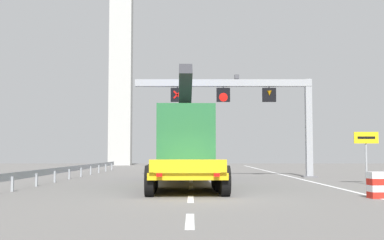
% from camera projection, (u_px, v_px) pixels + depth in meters
% --- Properties ---
extents(ground, '(112.00, 112.00, 0.00)m').
position_uv_depth(ground, '(197.00, 197.00, 17.20)').
color(ground, slate).
extents(lane_markings, '(0.20, 40.31, 0.01)m').
position_uv_depth(lane_markings, '(190.00, 178.00, 30.02)').
color(lane_markings, silver).
rests_on(lane_markings, ground).
extents(edge_line_right, '(0.20, 63.00, 0.01)m').
position_uv_depth(edge_line_right, '(299.00, 179.00, 29.19)').
color(edge_line_right, silver).
rests_on(edge_line_right, ground).
extents(overhead_lane_gantry, '(11.64, 0.90, 6.60)m').
position_uv_depth(overhead_lane_gantry, '(246.00, 98.00, 31.93)').
color(overhead_lane_gantry, '#9EA0A5').
rests_on(overhead_lane_gantry, ground).
extents(heavy_haul_truck_yellow, '(3.45, 14.14, 5.30)m').
position_uv_depth(heavy_haul_truck_yellow, '(182.00, 144.00, 25.07)').
color(heavy_haul_truck_yellow, yellow).
rests_on(heavy_haul_truck_yellow, ground).
extents(exit_sign_yellow, '(1.21, 0.15, 2.59)m').
position_uv_depth(exit_sign_yellow, '(365.00, 145.00, 24.61)').
color(exit_sign_yellow, '#9EA0A5').
rests_on(exit_sign_yellow, ground).
extents(crash_barrier_striped, '(1.04, 0.58, 0.90)m').
position_uv_depth(crash_barrier_striped, '(382.00, 185.00, 16.93)').
color(crash_barrier_striped, red).
rests_on(crash_barrier_striped, ground).
extents(guardrail_left, '(0.13, 30.76, 0.76)m').
position_uv_depth(guardrail_left, '(73.00, 169.00, 30.56)').
color(guardrail_left, '#999EA3').
rests_on(guardrail_left, ground).
extents(bridge_pylon_distant, '(9.00, 2.00, 40.86)m').
position_uv_depth(bridge_pylon_distant, '(120.00, 3.00, 63.83)').
color(bridge_pylon_distant, '#B7B7B2').
rests_on(bridge_pylon_distant, ground).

